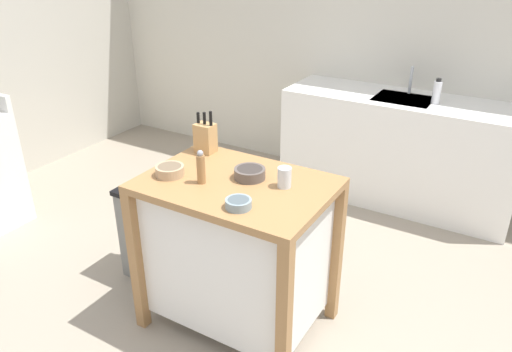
# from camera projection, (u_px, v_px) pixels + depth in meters

# --- Properties ---
(ground_plane) EXTENTS (6.99, 6.99, 0.00)m
(ground_plane) POSITION_uv_depth(u_px,v_px,m) (239.00, 347.00, 2.72)
(ground_plane) COLOR gray
(ground_plane) RESTS_ON ground
(wall_back) EXTENTS (5.99, 0.10, 2.60)m
(wall_back) POSITION_uv_depth(u_px,v_px,m) (398.00, 36.00, 4.09)
(wall_back) COLOR beige
(wall_back) RESTS_ON ground
(wall_left) EXTENTS (0.10, 3.09, 2.60)m
(wall_left) POSITION_uv_depth(u_px,v_px,m) (2.00, 32.00, 4.27)
(wall_left) COLOR beige
(wall_left) RESTS_ON ground
(kitchen_island) EXTENTS (0.97, 0.69, 0.91)m
(kitchen_island) POSITION_uv_depth(u_px,v_px,m) (237.00, 247.00, 2.70)
(kitchen_island) COLOR #9E7042
(kitchen_island) RESTS_ON ground
(knife_block) EXTENTS (0.11, 0.09, 0.25)m
(knife_block) POSITION_uv_depth(u_px,v_px,m) (205.00, 137.00, 2.85)
(knife_block) COLOR tan
(knife_block) RESTS_ON kitchen_island
(bowl_ceramic_small) EXTENTS (0.15, 0.15, 0.05)m
(bowl_ceramic_small) POSITION_uv_depth(u_px,v_px,m) (170.00, 170.00, 2.59)
(bowl_ceramic_small) COLOR tan
(bowl_ceramic_small) RESTS_ON kitchen_island
(bowl_ceramic_wide) EXTENTS (0.12, 0.12, 0.04)m
(bowl_ceramic_wide) POSITION_uv_depth(u_px,v_px,m) (238.00, 203.00, 2.28)
(bowl_ceramic_wide) COLOR gray
(bowl_ceramic_wide) RESTS_ON kitchen_island
(bowl_stoneware_deep) EXTENTS (0.16, 0.16, 0.05)m
(bowl_stoneware_deep) POSITION_uv_depth(u_px,v_px,m) (250.00, 173.00, 2.56)
(bowl_stoneware_deep) COLOR #564C47
(bowl_stoneware_deep) RESTS_ON kitchen_island
(drinking_cup) EXTENTS (0.07, 0.07, 0.10)m
(drinking_cup) POSITION_uv_depth(u_px,v_px,m) (284.00, 177.00, 2.46)
(drinking_cup) COLOR silver
(drinking_cup) RESTS_ON kitchen_island
(pepper_grinder) EXTENTS (0.04, 0.04, 0.18)m
(pepper_grinder) POSITION_uv_depth(u_px,v_px,m) (201.00, 168.00, 2.48)
(pepper_grinder) COLOR #9E7042
(pepper_grinder) RESTS_ON kitchen_island
(trash_bin) EXTENTS (0.36, 0.28, 0.63)m
(trash_bin) POSITION_uv_depth(u_px,v_px,m) (152.00, 232.00, 3.20)
(trash_bin) COLOR slate
(trash_bin) RESTS_ON ground
(sink_counter) EXTENTS (1.87, 0.60, 0.89)m
(sink_counter) POSITION_uv_depth(u_px,v_px,m) (397.00, 150.00, 4.09)
(sink_counter) COLOR white
(sink_counter) RESTS_ON ground
(sink_faucet) EXTENTS (0.02, 0.02, 0.22)m
(sink_faucet) POSITION_uv_depth(u_px,v_px,m) (411.00, 80.00, 3.96)
(sink_faucet) COLOR #B7BCC1
(sink_faucet) RESTS_ON sink_counter
(bottle_spray_cleaner) EXTENTS (0.06, 0.06, 0.19)m
(bottle_spray_cleaner) POSITION_uv_depth(u_px,v_px,m) (437.00, 92.00, 3.73)
(bottle_spray_cleaner) COLOR white
(bottle_spray_cleaner) RESTS_ON sink_counter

